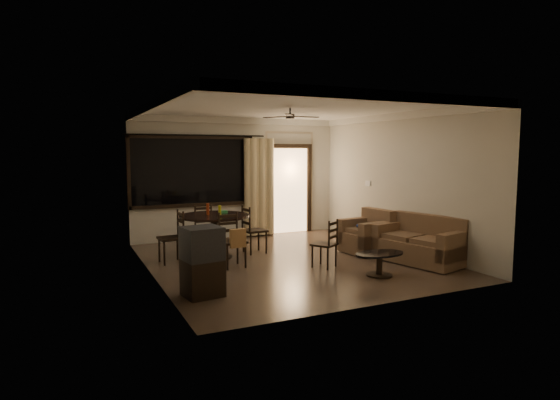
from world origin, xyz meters
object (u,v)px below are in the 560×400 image
dining_chair_east (254,239)px  armchair (368,235)px  dining_chair_south (233,250)px  sofa (421,244)px  dining_table (215,224)px  tv_cabinet (202,261)px  dining_chair_north (201,236)px  side_chair (325,253)px  coffee_table (379,261)px  dining_chair_west (172,247)px

dining_chair_east → armchair: (2.08, -0.95, 0.07)m
dining_chair_south → sofa: bearing=-23.4°
dining_table → tv_cabinet: bearing=-111.2°
dining_chair_north → dining_chair_south: bearing=90.0°
side_chair → dining_chair_south: bearing=-56.3°
dining_chair_east → dining_chair_south: 1.20m
coffee_table → dining_chair_north: bearing=123.1°
dining_chair_west → dining_table: bearing=90.1°
dining_table → armchair: bearing=-17.0°
dining_chair_north → dining_table: bearing=90.1°
dining_chair_west → sofa: 4.55m
dining_chair_south → coffee_table: bearing=-42.6°
dining_chair_south → coffee_table: 2.51m
dining_chair_east → dining_chair_north: size_ratio=1.00×
dining_chair_west → side_chair: bearing=53.7°
side_chair → dining_chair_east: bearing=-98.0°
sofa → armchair: bearing=96.2°
dining_chair_west → coffee_table: size_ratio=1.09×
armchair → side_chair: size_ratio=1.08×
dining_table → dining_chair_south: bearing=-85.9°
dining_chair_west → dining_chair_east: (1.67, 0.12, 0.00)m
sofa → coffee_table: bearing=-173.9°
dining_chair_west → armchair: dining_chair_west is taller
dining_table → dining_chair_west: 0.91m
dining_chair_west → dining_chair_south: size_ratio=1.00×
sofa → side_chair: sofa is taller
dining_chair_east → coffee_table: bearing=-158.4°
dining_table → tv_cabinet: size_ratio=1.34×
dining_table → dining_chair_south: 0.92m
tv_cabinet → side_chair: bearing=8.0°
dining_chair_north → side_chair: (1.58, -2.32, -0.03)m
tv_cabinet → armchair: (3.78, 1.34, -0.14)m
dining_chair_west → tv_cabinet: bearing=-4.9°
dining_chair_east → dining_chair_south: same height
dining_table → dining_chair_west: bearing=-175.8°
dining_chair_east → side_chair: dining_chair_east is taller
dining_chair_south → armchair: 2.85m
dining_chair_west → dining_chair_east: bearing=90.0°
tv_cabinet → armchair: bearing=11.4°
sofa → dining_chair_south: bearing=147.7°
dining_chair_north → tv_cabinet: bearing=70.8°
dining_chair_west → dining_chair_north: same height
dining_chair_east → dining_chair_west: bearing=90.0°
dining_table → dining_chair_east: size_ratio=1.39×
dining_table → dining_chair_east: 0.91m
dining_chair_south → sofa: 3.42m
dining_table → dining_chair_north: 0.87m
dining_chair_north → armchair: 3.41m
dining_chair_north → armchair: (2.97, -1.67, 0.07)m
tv_cabinet → coffee_table: size_ratio=1.13×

